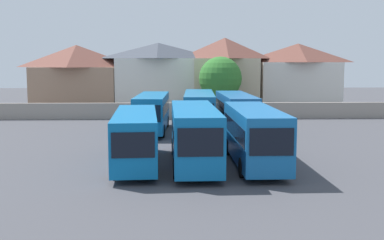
{
  "coord_description": "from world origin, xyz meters",
  "views": [
    {
      "loc": [
        -0.97,
        -28.74,
        6.31
      ],
      "look_at": [
        0.0,
        3.0,
        2.44
      ],
      "focal_mm": 44.86,
      "sensor_mm": 36.0,
      "label": 1
    }
  ],
  "objects_px": {
    "bus_1": "(136,135)",
    "bus_2": "(194,132)",
    "bus_5": "(199,109)",
    "house_terrace_centre": "(159,77)",
    "bus_4": "(152,111)",
    "bus_6": "(236,111)",
    "house_terrace_far_right": "(297,76)",
    "bus_3": "(254,133)",
    "house_terrace_left": "(77,77)",
    "house_terrace_right": "(225,74)",
    "tree_left_of_lot": "(220,78)"
  },
  "relations": [
    {
      "from": "bus_4",
      "to": "bus_5",
      "type": "relative_size",
      "value": 0.9
    },
    {
      "from": "bus_3",
      "to": "house_terrace_right",
      "type": "xyz_separation_m",
      "value": [
        1.37,
        32.44,
        2.77
      ]
    },
    {
      "from": "tree_left_of_lot",
      "to": "bus_3",
      "type": "bearing_deg",
      "value": -90.61
    },
    {
      "from": "bus_5",
      "to": "tree_left_of_lot",
      "type": "relative_size",
      "value": 1.63
    },
    {
      "from": "house_terrace_centre",
      "to": "house_terrace_right",
      "type": "bearing_deg",
      "value": -0.89
    },
    {
      "from": "bus_1",
      "to": "house_terrace_centre",
      "type": "bearing_deg",
      "value": 176.2
    },
    {
      "from": "bus_1",
      "to": "bus_3",
      "type": "xyz_separation_m",
      "value": [
        7.24,
        -0.15,
        0.12
      ]
    },
    {
      "from": "bus_2",
      "to": "house_terrace_right",
      "type": "xyz_separation_m",
      "value": [
        5.03,
        32.35,
        2.74
      ]
    },
    {
      "from": "bus_4",
      "to": "house_terrace_centre",
      "type": "distance_m",
      "value": 18.59
    },
    {
      "from": "house_terrace_right",
      "to": "bus_5",
      "type": "bearing_deg",
      "value": -102.7
    },
    {
      "from": "bus_1",
      "to": "tree_left_of_lot",
      "type": "relative_size",
      "value": 1.53
    },
    {
      "from": "house_terrace_right",
      "to": "bus_1",
      "type": "bearing_deg",
      "value": -104.92
    },
    {
      "from": "bus_1",
      "to": "bus_5",
      "type": "xyz_separation_m",
      "value": [
        4.52,
        14.16,
        0.15
      ]
    },
    {
      "from": "bus_1",
      "to": "house_terrace_centre",
      "type": "relative_size",
      "value": 0.97
    },
    {
      "from": "bus_3",
      "to": "house_terrace_far_right",
      "type": "relative_size",
      "value": 0.98
    },
    {
      "from": "bus_1",
      "to": "house_terrace_centre",
      "type": "xyz_separation_m",
      "value": [
        0.15,
        32.43,
        2.55
      ]
    },
    {
      "from": "bus_2",
      "to": "house_terrace_far_right",
      "type": "relative_size",
      "value": 1.04
    },
    {
      "from": "bus_2",
      "to": "house_terrace_left",
      "type": "relative_size",
      "value": 1.02
    },
    {
      "from": "bus_1",
      "to": "bus_5",
      "type": "distance_m",
      "value": 14.86
    },
    {
      "from": "bus_6",
      "to": "house_terrace_left",
      "type": "relative_size",
      "value": 1.02
    },
    {
      "from": "bus_1",
      "to": "house_terrace_right",
      "type": "distance_m",
      "value": 33.55
    },
    {
      "from": "bus_3",
      "to": "house_terrace_right",
      "type": "relative_size",
      "value": 1.11
    },
    {
      "from": "bus_3",
      "to": "bus_4",
      "type": "xyz_separation_m",
      "value": [
        -6.96,
        14.16,
        -0.07
      ]
    },
    {
      "from": "bus_2",
      "to": "house_terrace_left",
      "type": "bearing_deg",
      "value": -158.51
    },
    {
      "from": "house_terrace_left",
      "to": "bus_5",
      "type": "bearing_deg",
      "value": -51.84
    },
    {
      "from": "bus_5",
      "to": "house_terrace_far_right",
      "type": "relative_size",
      "value": 1.06
    },
    {
      "from": "bus_6",
      "to": "house_terrace_centre",
      "type": "distance_m",
      "value": 20.58
    },
    {
      "from": "bus_6",
      "to": "house_terrace_far_right",
      "type": "distance_m",
      "value": 22.65
    },
    {
      "from": "bus_1",
      "to": "house_terrace_left",
      "type": "xyz_separation_m",
      "value": [
        -10.29,
        33.0,
        2.44
      ]
    },
    {
      "from": "house_terrace_left",
      "to": "tree_left_of_lot",
      "type": "xyz_separation_m",
      "value": [
        17.81,
        -6.64,
        0.1
      ]
    },
    {
      "from": "bus_6",
      "to": "house_terrace_far_right",
      "type": "bearing_deg",
      "value": 150.95
    },
    {
      "from": "bus_4",
      "to": "bus_6",
      "type": "distance_m",
      "value": 7.52
    },
    {
      "from": "bus_2",
      "to": "bus_6",
      "type": "distance_m",
      "value": 14.16
    },
    {
      "from": "bus_2",
      "to": "bus_5",
      "type": "height_order",
      "value": "bus_2"
    },
    {
      "from": "bus_3",
      "to": "house_terrace_left",
      "type": "bearing_deg",
      "value": -152.76
    },
    {
      "from": "bus_1",
      "to": "bus_2",
      "type": "xyz_separation_m",
      "value": [
        3.57,
        -0.06,
        0.16
      ]
    },
    {
      "from": "bus_6",
      "to": "house_terrace_right",
      "type": "relative_size",
      "value": 1.19
    },
    {
      "from": "bus_3",
      "to": "bus_1",
      "type": "bearing_deg",
      "value": -91.82
    },
    {
      "from": "bus_1",
      "to": "bus_3",
      "type": "relative_size",
      "value": 1.02
    },
    {
      "from": "bus_1",
      "to": "house_terrace_far_right",
      "type": "bearing_deg",
      "value": 147.82
    },
    {
      "from": "bus_3",
      "to": "house_terrace_left",
      "type": "xyz_separation_m",
      "value": [
        -17.53,
        33.16,
        2.32
      ]
    },
    {
      "from": "house_terrace_centre",
      "to": "tree_left_of_lot",
      "type": "bearing_deg",
      "value": -39.45
    },
    {
      "from": "bus_2",
      "to": "bus_4",
      "type": "distance_m",
      "value": 14.45
    },
    {
      "from": "bus_5",
      "to": "house_terrace_far_right",
      "type": "distance_m",
      "value": 23.75
    },
    {
      "from": "bus_4",
      "to": "bus_6",
      "type": "bearing_deg",
      "value": 87.74
    },
    {
      "from": "house_terrace_left",
      "to": "tree_left_of_lot",
      "type": "bearing_deg",
      "value": -20.45
    },
    {
      "from": "bus_3",
      "to": "bus_6",
      "type": "height_order",
      "value": "bus_3"
    },
    {
      "from": "bus_4",
      "to": "house_terrace_centre",
      "type": "bearing_deg",
      "value": -177.76
    },
    {
      "from": "house_terrace_left",
      "to": "bus_2",
      "type": "bearing_deg",
      "value": -67.25
    },
    {
      "from": "bus_5",
      "to": "house_terrace_centre",
      "type": "bearing_deg",
      "value": -164.37
    }
  ]
}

